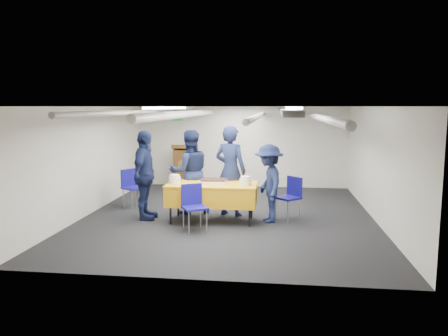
% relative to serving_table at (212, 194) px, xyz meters
% --- Properties ---
extents(ground, '(7.00, 7.00, 0.00)m').
position_rel_serving_table_xyz_m(ground, '(0.28, 0.49, -0.56)').
color(ground, black).
rests_on(ground, ground).
extents(room_shell, '(6.00, 7.00, 2.30)m').
position_rel_serving_table_xyz_m(room_shell, '(0.38, 0.89, 1.25)').
color(room_shell, silver).
rests_on(room_shell, ground).
extents(serving_table, '(1.79, 0.90, 0.77)m').
position_rel_serving_table_xyz_m(serving_table, '(0.00, 0.00, 0.00)').
color(serving_table, black).
rests_on(serving_table, ground).
extents(sheet_cake, '(0.51, 0.40, 0.09)m').
position_rel_serving_table_xyz_m(sheet_cake, '(0.03, 0.06, 0.25)').
color(sheet_cake, white).
rests_on(sheet_cake, serving_table).
extents(plate_stack_left, '(0.24, 0.24, 0.18)m').
position_rel_serving_table_xyz_m(plate_stack_left, '(-0.75, -0.05, 0.29)').
color(plate_stack_left, white).
rests_on(plate_stack_left, serving_table).
extents(plate_stack_right, '(0.23, 0.23, 0.17)m').
position_rel_serving_table_xyz_m(plate_stack_right, '(0.67, -0.05, 0.29)').
color(plate_stack_right, white).
rests_on(plate_stack_right, serving_table).
extents(podium, '(0.62, 0.53, 1.25)m').
position_rel_serving_table_xyz_m(podium, '(-1.32, 3.53, 0.05)').
color(podium, brown).
rests_on(podium, ground).
extents(chair_near, '(0.57, 0.57, 0.87)m').
position_rel_serving_table_xyz_m(chair_near, '(-0.25, -0.69, -0.03)').
color(chair_near, gray).
rests_on(chair_near, ground).
extents(chair_right, '(0.59, 0.59, 0.87)m').
position_rel_serving_table_xyz_m(chair_right, '(1.58, 0.39, -0.03)').
color(chair_right, gray).
rests_on(chair_right, ground).
extents(chair_left, '(0.59, 0.59, 0.87)m').
position_rel_serving_table_xyz_m(chair_left, '(-2.04, 1.06, -0.03)').
color(chair_left, gray).
rests_on(chair_left, ground).
extents(sailor_a, '(0.82, 0.68, 1.91)m').
position_rel_serving_table_xyz_m(sailor_a, '(0.31, 0.56, 0.40)').
color(sailor_a, '#0E1533').
rests_on(sailor_a, ground).
extents(sailor_b, '(1.07, 0.96, 1.81)m').
position_rel_serving_table_xyz_m(sailor_b, '(-0.58, 0.62, 0.35)').
color(sailor_b, '#0E1533').
rests_on(sailor_b, ground).
extents(sailor_c, '(0.45, 1.07, 1.83)m').
position_rel_serving_table_xyz_m(sailor_c, '(-1.39, -0.00, 0.36)').
color(sailor_c, '#0E1533').
rests_on(sailor_c, ground).
extents(sailor_d, '(0.80, 1.12, 1.57)m').
position_rel_serving_table_xyz_m(sailor_d, '(1.13, 0.09, 0.22)').
color(sailor_d, '#0E1533').
rests_on(sailor_d, ground).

